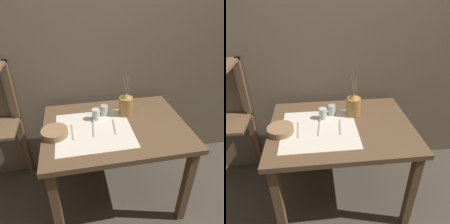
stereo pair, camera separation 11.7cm
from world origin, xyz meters
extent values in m
plane|color=#473F35|center=(0.00, 0.00, 0.00)|extent=(12.00, 12.00, 0.00)
cube|color=#6B5E4C|center=(0.00, 0.52, 1.20)|extent=(7.00, 0.06, 2.40)
cube|color=brown|center=(0.00, 0.00, 0.75)|extent=(1.09, 0.81, 0.04)
cube|color=brown|center=(-0.49, -0.35, 0.37)|extent=(0.06, 0.06, 0.73)
cube|color=brown|center=(0.49, -0.35, 0.37)|extent=(0.06, 0.06, 0.73)
cube|color=brown|center=(-0.49, 0.35, 0.37)|extent=(0.06, 0.06, 0.73)
cube|color=brown|center=(0.49, 0.35, 0.37)|extent=(0.06, 0.06, 0.73)
cube|color=brown|center=(-0.81, 0.45, 0.60)|extent=(0.04, 0.04, 1.20)
cube|color=beige|center=(-0.17, -0.03, 0.77)|extent=(0.56, 0.53, 0.00)
cylinder|color=olive|center=(0.12, 0.14, 0.85)|extent=(0.11, 0.11, 0.15)
cone|color=olive|center=(0.12, 0.14, 0.94)|extent=(0.09, 0.09, 0.04)
cylinder|color=#847056|center=(0.11, 0.16, 1.04)|extent=(0.03, 0.02, 0.15)
cylinder|color=#847056|center=(0.12, 0.13, 1.04)|extent=(0.01, 0.03, 0.15)
cylinder|color=#847056|center=(0.12, 0.12, 1.07)|extent=(0.05, 0.02, 0.21)
cylinder|color=#847056|center=(0.12, 0.14, 1.04)|extent=(0.02, 0.01, 0.16)
cylinder|color=#8E6B47|center=(-0.45, -0.04, 0.80)|extent=(0.19, 0.19, 0.05)
cylinder|color=#B7C1BC|center=(-0.14, 0.11, 0.82)|extent=(0.06, 0.06, 0.09)
cylinder|color=#B7C1BC|center=(-0.06, 0.17, 0.82)|extent=(0.06, 0.06, 0.09)
cube|color=#939399|center=(-0.33, -0.03, 0.78)|extent=(0.02, 0.20, 0.00)
cube|color=#939399|center=(-0.17, -0.02, 0.78)|extent=(0.03, 0.20, 0.00)
sphere|color=#939399|center=(-0.16, 0.07, 0.78)|extent=(0.02, 0.02, 0.02)
cube|color=#939399|center=(-0.01, -0.02, 0.78)|extent=(0.03, 0.20, 0.00)
camera|label=1|loc=(-0.30, -1.36, 1.71)|focal=35.00mm
camera|label=2|loc=(-0.18, -1.38, 1.71)|focal=35.00mm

